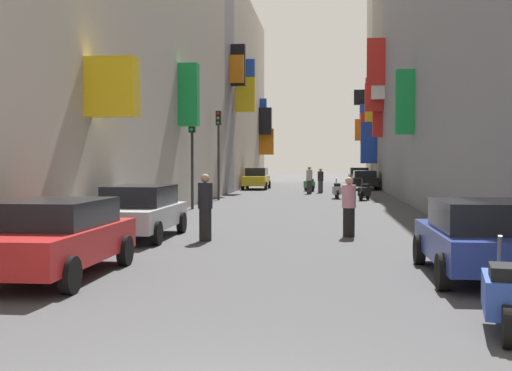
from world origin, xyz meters
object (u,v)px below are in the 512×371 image
Objects in this scene: parked_car_red at (56,236)px; scooter_green at (309,185)px; parked_car_yellow at (256,178)px; scooter_blue at (502,295)px; parked_car_silver at (139,210)px; parked_car_black at (364,179)px; scooter_black at (365,191)px; traffic_light_far_corner at (192,145)px; pedestrian_mid_street at (205,207)px; pedestrian_near_right at (349,207)px; pedestrian_crossing at (309,180)px; traffic_light_near_corner at (218,140)px; scooter_silver at (337,190)px; parked_car_grey at (359,176)px; parked_car_blue at (481,237)px; pedestrian_near_left at (321,181)px.

parked_car_red reaches higher than scooter_green.
parked_car_yellow is 2.29× the size of scooter_blue.
parked_car_silver is 0.99× the size of parked_car_red.
parked_car_black reaches higher than scooter_green.
parked_car_yellow is at bearing 119.02° from scooter_black.
pedestrian_mid_street is at bearing -76.60° from traffic_light_far_corner.
parked_car_silver is 5.70m from pedestrian_near_right.
parked_car_black is 7.58m from pedestrian_crossing.
parked_car_yellow is 1.06× the size of traffic_light_far_corner.
parked_car_black is 31.82m from parked_car_silver.
scooter_silver is at bearing 17.49° from traffic_light_near_corner.
parked_car_red is at bearing -106.03° from scooter_black.
parked_car_grey is at bearing 87.96° from scooter_black.
scooter_silver is at bearing 79.29° from pedestrian_mid_street.
pedestrian_near_right reaches higher than parked_car_silver.
traffic_light_near_corner is (-8.41, 22.32, 2.45)m from parked_car_blue.
parked_car_grey is 30.67m from traffic_light_far_corner.
pedestrian_mid_street reaches higher than scooter_blue.
traffic_light_near_corner is at bearing 111.22° from pedestrian_near_right.
pedestrian_mid_street is at bearing -159.84° from pedestrian_near_right.
scooter_silver is 7.11m from traffic_light_near_corner.
parked_car_silver is 1.04× the size of parked_car_grey.
scooter_black is 0.98× the size of scooter_blue.
pedestrian_near_right reaches higher than parked_car_black.
traffic_light_near_corner reaches higher than parked_car_grey.
scooter_black is 0.39× the size of traffic_light_near_corner.
parked_car_black is 11.94m from scooter_silver.
scooter_silver is at bearing 93.11° from scooter_blue.
scooter_blue is at bearing -89.79° from scooter_black.
pedestrian_mid_street is at bearing -13.63° from parked_car_silver.
parked_car_grey is 2.27× the size of scooter_silver.
pedestrian_near_left is at bearing 57.86° from traffic_light_near_corner.
parked_car_yellow is 5.00m from scooter_green.
scooter_silver is 5.47m from pedestrian_crossing.
parked_car_yellow is at bearing 100.88° from pedestrian_near_right.
parked_car_silver is 9.31m from parked_car_blue.
traffic_light_far_corner is (-0.73, 10.54, 2.02)m from parked_car_silver.
traffic_light_far_corner is at bearing 123.42° from pedestrian_near_right.
traffic_light_far_corner is (-7.75, -7.27, 2.30)m from scooter_black.
scooter_black is (7.12, -12.83, -0.35)m from parked_car_yellow.
pedestrian_mid_street is 17.93m from traffic_light_near_corner.
parked_car_grey reaches higher than scooter_blue.
scooter_black is at bearing 4.97° from traffic_light_near_corner.
pedestrian_near_right is (1.77, -26.68, 0.35)m from scooter_green.
traffic_light_far_corner is (-8.50, -20.31, 2.03)m from parked_car_black.
pedestrian_near_left reaches higher than scooter_silver.
parked_car_grey is 14.68m from pedestrian_near_left.
traffic_light_far_corner is at bearing -126.40° from scooter_silver.
scooter_blue is at bearing -51.65° from parked_car_silver.
parked_car_black reaches higher than scooter_silver.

